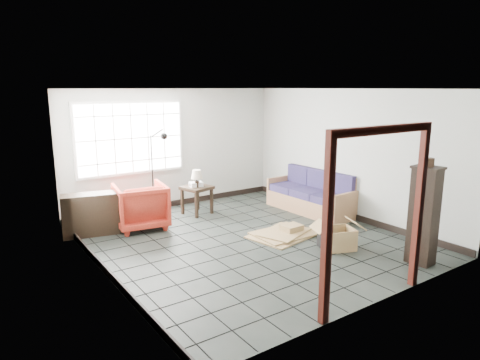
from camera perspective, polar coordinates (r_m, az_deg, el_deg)
ground at (r=7.60m, az=0.84°, el=-7.96°), size 5.50×5.50×0.00m
room_shell at (r=7.21m, az=0.75°, el=4.72°), size 5.02×5.52×2.61m
window_panel at (r=9.12m, az=-14.35°, el=5.43°), size 2.32×0.08×1.52m
doorway_trim at (r=5.32m, az=18.04°, el=-1.88°), size 1.80×0.08×2.20m
futon_sofa at (r=9.34m, az=9.64°, el=-2.19°), size 0.82×2.03×0.89m
armchair at (r=8.30m, az=-13.13°, el=-3.11°), size 1.04×0.99×0.94m
side_table at (r=9.02m, az=-5.78°, el=-1.49°), size 0.66×0.66×0.60m
table_lamp at (r=8.86m, az=-5.78°, el=0.65°), size 0.25×0.25×0.36m
projector at (r=8.96m, az=-5.89°, el=-0.57°), size 0.29×0.25×0.09m
floor_lamp at (r=9.08m, az=-10.81°, el=1.43°), size 0.52×0.33×1.78m
console_shelf at (r=8.20m, az=-19.30°, el=-4.33°), size 1.04×0.59×0.76m
tall_shelf at (r=6.96m, az=23.31°, el=-4.29°), size 0.35×0.43×1.50m
pot at (r=6.77m, az=23.82°, el=2.17°), size 0.20×0.20×0.12m
open_box at (r=7.33m, az=12.82°, el=-7.60°), size 0.94×0.68×0.48m
cardboard_pile at (r=7.84m, az=6.02°, el=-7.02°), size 1.36×1.08×0.18m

